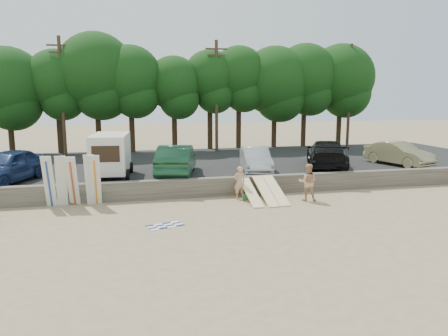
{
  "coord_description": "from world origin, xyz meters",
  "views": [
    {
      "loc": [
        -5.62,
        -19.47,
        5.47
      ],
      "look_at": [
        -0.39,
        3.0,
        1.51
      ],
      "focal_mm": 35.0,
      "sensor_mm": 36.0,
      "label": 1
    }
  ],
  "objects_px": {
    "box_trailer": "(111,153)",
    "car_0": "(7,166)",
    "car_2": "(256,160)",
    "beachgoer_a": "(240,183)",
    "cooler": "(247,197)",
    "car_4": "(399,153)",
    "car_3": "(327,154)",
    "beachgoer_b": "(308,182)",
    "car_1": "(176,160)"
  },
  "relations": [
    {
      "from": "box_trailer",
      "to": "car_0",
      "type": "relative_size",
      "value": 0.77
    },
    {
      "from": "car_1",
      "to": "car_4",
      "type": "bearing_deg",
      "value": -165.58
    },
    {
      "from": "car_3",
      "to": "car_4",
      "type": "height_order",
      "value": "car_3"
    },
    {
      "from": "beachgoer_b",
      "to": "beachgoer_a",
      "type": "bearing_deg",
      "value": 0.74
    },
    {
      "from": "box_trailer",
      "to": "car_3",
      "type": "distance_m",
      "value": 13.58
    },
    {
      "from": "car_1",
      "to": "beachgoer_b",
      "type": "xyz_separation_m",
      "value": [
        6.13,
        -4.96,
        -0.64
      ]
    },
    {
      "from": "car_4",
      "to": "beachgoer_b",
      "type": "height_order",
      "value": "car_4"
    },
    {
      "from": "car_1",
      "to": "car_3",
      "type": "xyz_separation_m",
      "value": [
        9.83,
        0.47,
        -0.02
      ]
    },
    {
      "from": "car_4",
      "to": "cooler",
      "type": "bearing_deg",
      "value": -176.68
    },
    {
      "from": "car_3",
      "to": "cooler",
      "type": "bearing_deg",
      "value": 57.04
    },
    {
      "from": "car_4",
      "to": "beachgoer_b",
      "type": "distance_m",
      "value": 10.32
    },
    {
      "from": "beachgoer_a",
      "to": "beachgoer_b",
      "type": "distance_m",
      "value": 3.5
    },
    {
      "from": "car_2",
      "to": "beachgoer_a",
      "type": "bearing_deg",
      "value": -108.67
    },
    {
      "from": "car_4",
      "to": "car_2",
      "type": "bearing_deg",
      "value": 164.57
    },
    {
      "from": "car_0",
      "to": "beachgoer_b",
      "type": "distance_m",
      "value": 16.0
    },
    {
      "from": "car_3",
      "to": "car_0",
      "type": "bearing_deg",
      "value": 25.02
    },
    {
      "from": "car_1",
      "to": "beachgoer_a",
      "type": "relative_size",
      "value": 3.14
    },
    {
      "from": "car_1",
      "to": "beachgoer_b",
      "type": "bearing_deg",
      "value": 154.29
    },
    {
      "from": "car_1",
      "to": "car_4",
      "type": "distance_m",
      "value": 15.0
    },
    {
      "from": "car_2",
      "to": "car_3",
      "type": "height_order",
      "value": "car_3"
    },
    {
      "from": "car_2",
      "to": "beachgoer_b",
      "type": "height_order",
      "value": "car_2"
    },
    {
      "from": "car_0",
      "to": "car_2",
      "type": "distance_m",
      "value": 14.03
    },
    {
      "from": "cooler",
      "to": "car_3",
      "type": "bearing_deg",
      "value": 42.21
    },
    {
      "from": "car_3",
      "to": "beachgoer_a",
      "type": "bearing_deg",
      "value": 54.47
    },
    {
      "from": "car_2",
      "to": "car_4",
      "type": "height_order",
      "value": "car_4"
    },
    {
      "from": "car_0",
      "to": "beachgoer_a",
      "type": "bearing_deg",
      "value": 5.76
    },
    {
      "from": "car_1",
      "to": "beachgoer_b",
      "type": "height_order",
      "value": "car_1"
    },
    {
      "from": "car_1",
      "to": "car_4",
      "type": "height_order",
      "value": "car_1"
    },
    {
      "from": "beachgoer_a",
      "to": "car_3",
      "type": "bearing_deg",
      "value": -153.01
    },
    {
      "from": "box_trailer",
      "to": "car_0",
      "type": "height_order",
      "value": "box_trailer"
    },
    {
      "from": "car_2",
      "to": "car_4",
      "type": "xyz_separation_m",
      "value": [
        10.11,
        0.24,
        0.03
      ]
    },
    {
      "from": "box_trailer",
      "to": "cooler",
      "type": "relative_size",
      "value": 10.7
    },
    {
      "from": "car_4",
      "to": "beachgoer_a",
      "type": "bearing_deg",
      "value": -178.12
    },
    {
      "from": "car_1",
      "to": "beachgoer_a",
      "type": "xyz_separation_m",
      "value": [
        2.82,
        -3.82,
        -0.73
      ]
    },
    {
      "from": "car_4",
      "to": "car_3",
      "type": "bearing_deg",
      "value": 161.27
    },
    {
      "from": "car_3",
      "to": "beachgoer_a",
      "type": "height_order",
      "value": "car_3"
    },
    {
      "from": "car_3",
      "to": "beachgoer_b",
      "type": "height_order",
      "value": "car_3"
    },
    {
      "from": "car_2",
      "to": "beachgoer_a",
      "type": "height_order",
      "value": "car_2"
    },
    {
      "from": "beachgoer_a",
      "to": "beachgoer_b",
      "type": "bearing_deg",
      "value": 156.57
    },
    {
      "from": "car_1",
      "to": "car_2",
      "type": "bearing_deg",
      "value": -166.08
    },
    {
      "from": "car_0",
      "to": "cooler",
      "type": "height_order",
      "value": "car_0"
    },
    {
      "from": "car_2",
      "to": "car_4",
      "type": "distance_m",
      "value": 10.11
    },
    {
      "from": "car_0",
      "to": "car_4",
      "type": "relative_size",
      "value": 1.12
    },
    {
      "from": "beachgoer_a",
      "to": "beachgoer_b",
      "type": "xyz_separation_m",
      "value": [
        3.31,
        -1.14,
        0.09
      ]
    },
    {
      "from": "box_trailer",
      "to": "car_1",
      "type": "relative_size",
      "value": 0.74
    },
    {
      "from": "car_1",
      "to": "cooler",
      "type": "xyz_separation_m",
      "value": [
        3.14,
        -4.05,
        -1.44
      ]
    },
    {
      "from": "car_2",
      "to": "beachgoer_a",
      "type": "relative_size",
      "value": 2.58
    },
    {
      "from": "car_1",
      "to": "beachgoer_a",
      "type": "distance_m",
      "value": 4.8
    },
    {
      "from": "car_1",
      "to": "car_3",
      "type": "relative_size",
      "value": 0.9
    },
    {
      "from": "beachgoer_a",
      "to": "beachgoer_b",
      "type": "relative_size",
      "value": 0.9
    }
  ]
}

